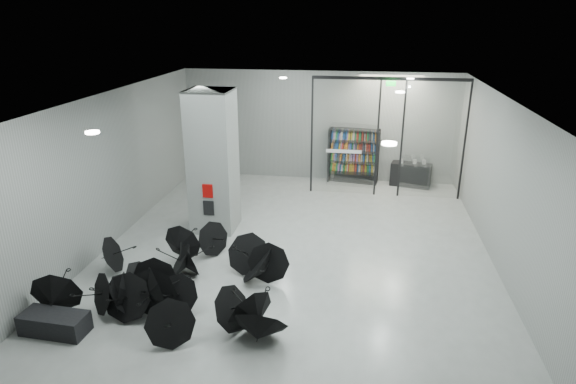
% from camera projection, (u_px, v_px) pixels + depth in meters
% --- Properties ---
extents(room, '(14.00, 14.02, 4.01)m').
position_uv_depth(room, '(291.00, 156.00, 11.04)').
color(room, gray).
rests_on(room, ground).
extents(column, '(1.20, 1.20, 4.00)m').
position_uv_depth(column, '(213.00, 162.00, 13.55)').
color(column, slate).
rests_on(column, ground).
extents(fire_cabinet, '(0.28, 0.04, 0.38)m').
position_uv_depth(fire_cabinet, '(208.00, 191.00, 13.20)').
color(fire_cabinet, '#A50A07').
rests_on(fire_cabinet, column).
extents(info_panel, '(0.30, 0.03, 0.42)m').
position_uv_depth(info_panel, '(209.00, 208.00, 13.37)').
color(info_panel, black).
rests_on(info_panel, column).
extents(exit_sign, '(0.30, 0.06, 0.15)m').
position_uv_depth(exit_sign, '(391.00, 84.00, 15.28)').
color(exit_sign, '#0CE533').
rests_on(exit_sign, room).
extents(glass_partition, '(5.06, 0.08, 4.00)m').
position_uv_depth(glass_partition, '(387.00, 133.00, 16.03)').
color(glass_partition, silver).
rests_on(glass_partition, ground).
extents(bench, '(1.32, 0.62, 0.42)m').
position_uv_depth(bench, '(55.00, 323.00, 9.45)').
color(bench, black).
rests_on(bench, ground).
extents(bookshelf, '(1.86, 0.64, 2.00)m').
position_uv_depth(bookshelf, '(353.00, 156.00, 17.75)').
color(bookshelf, black).
rests_on(bookshelf, ground).
extents(shop_counter, '(1.49, 0.87, 0.84)m').
position_uv_depth(shop_counter, '(411.00, 175.00, 17.52)').
color(shop_counter, black).
rests_on(shop_counter, ground).
extents(umbrella_cluster, '(5.42, 4.82, 1.29)m').
position_uv_depth(umbrella_cluster, '(179.00, 287.00, 10.50)').
color(umbrella_cluster, black).
rests_on(umbrella_cluster, ground).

